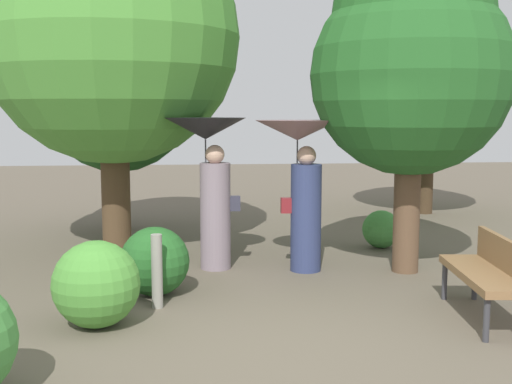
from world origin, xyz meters
name	(u,v)px	position (x,y,z in m)	size (l,w,h in m)	color
ground_plane	(292,346)	(0.00, 0.00, 0.00)	(40.00, 40.00, 0.00)	brown
person_left	(210,165)	(-0.66, 2.95, 1.40)	(1.08, 1.08, 2.03)	gray
person_right	(301,168)	(0.53, 2.72, 1.38)	(1.10, 1.10, 2.00)	navy
park_bench	(490,270)	(2.11, 0.57, 0.51)	(0.64, 1.54, 0.83)	#38383D
tree_near_left	(111,16)	(-2.04, 4.08, 3.47)	(3.73, 3.73, 5.54)	#4C3823
tree_near_right	(428,83)	(3.89, 7.26, 2.69)	(2.94, 2.94, 4.31)	#42301E
tree_mid_left	(118,85)	(-2.20, 5.99, 2.57)	(2.66, 2.66, 4.07)	#42301E
tree_mid_right	(411,58)	(1.90, 2.54, 2.79)	(2.58, 2.58, 4.29)	brown
bush_path_left	(96,284)	(-1.83, 0.69, 0.43)	(0.86, 0.86, 0.86)	#4C9338
bush_path_right	(155,261)	(-1.33, 1.74, 0.40)	(0.80, 0.80, 0.80)	#235B23
bush_far_side	(381,229)	(2.01, 4.00, 0.29)	(0.59, 0.59, 0.59)	#428C3D
path_marker_post	(157,271)	(-1.28, 1.25, 0.40)	(0.12, 0.12, 0.81)	gray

